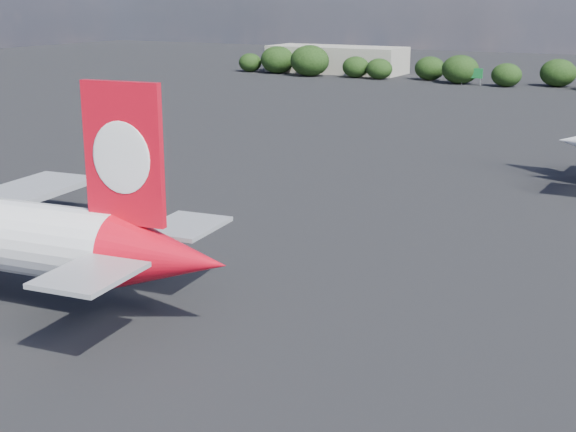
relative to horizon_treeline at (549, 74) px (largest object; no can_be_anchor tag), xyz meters
The scene contains 4 objects.
ground 119.73m from the horizon_treeline, 90.61° to the right, with size 500.00×500.00×0.00m, color black.
terminal_building 67.40m from the horizon_treeline, 169.46° to the left, with size 42.00×16.00×8.00m.
highway_sign 19.62m from the horizon_treeline, 169.22° to the right, with size 6.00×0.30×4.50m.
horizon_treeline is the anchor object (origin of this frame).
Camera 1 is at (41.83, -35.42, 22.84)m, focal length 50.00 mm.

